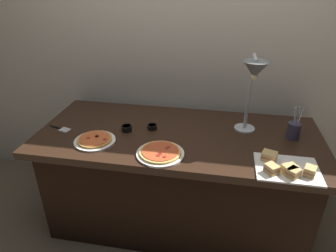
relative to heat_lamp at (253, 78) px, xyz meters
name	(u,v)px	position (x,y,z in m)	size (l,w,h in m)	color
ground_plane	(177,217)	(-0.44, -0.01, -1.17)	(8.00, 8.00, 0.00)	brown
back_wall	(189,51)	(-0.44, 0.49, 0.03)	(4.40, 0.04, 2.40)	beige
buffet_table	(178,178)	(-0.44, -0.01, -0.79)	(1.90, 0.84, 0.76)	black
heat_lamp	(253,78)	(0.00, 0.00, 0.00)	(0.15, 0.30, 0.53)	#B7BABF
pizza_plate_front	(160,153)	(-0.51, -0.29, -0.40)	(0.29, 0.29, 0.03)	white
pizza_plate_center	(95,140)	(-0.95, -0.22, -0.40)	(0.26, 0.26, 0.03)	white
sandwich_platter	(286,168)	(0.20, -0.33, -0.39)	(0.34, 0.27, 0.06)	white
sauce_cup_near	(127,128)	(-0.79, -0.04, -0.39)	(0.07, 0.07, 0.04)	black
sauce_cup_far	(152,127)	(-0.63, 0.02, -0.40)	(0.07, 0.07, 0.03)	black
utensil_holder	(294,130)	(0.30, 0.06, -0.35)	(0.08, 0.08, 0.23)	#383347
serving_spatula	(60,128)	(-1.26, -0.10, -0.41)	(0.17, 0.08, 0.01)	#B7BABF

